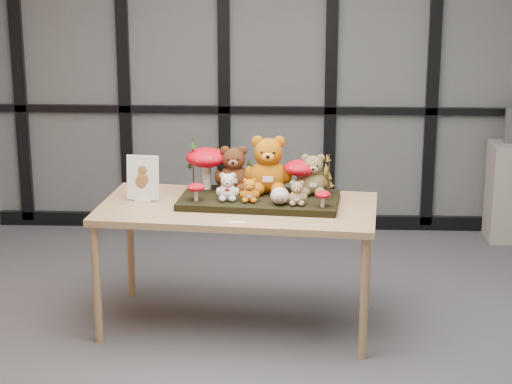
{
  "coord_description": "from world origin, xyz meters",
  "views": [
    {
      "loc": [
        0.14,
        -5.28,
        2.51
      ],
      "look_at": [
        -0.09,
        0.33,
        0.93
      ],
      "focal_mm": 65.0,
      "sensor_mm": 36.0,
      "label": 1
    }
  ],
  "objects_px": {
    "bear_beige_small": "(297,191)",
    "plush_cream_hedgehog": "(280,195)",
    "bear_tan_back": "(313,172)",
    "bear_white_bow": "(228,185)",
    "bear_brown_medium": "(234,166)",
    "mushroom_front_left": "(196,191)",
    "display_table": "(238,215)",
    "bear_pooh_yellow": "(268,161)",
    "mushroom_back_left": "(207,166)",
    "diorama_tray": "(259,200)",
    "mushroom_back_right": "(300,175)",
    "mushroom_front_right": "(323,198)",
    "sign_holder": "(143,180)",
    "bear_small_yellow": "(250,189)"
  },
  "relations": [
    {
      "from": "bear_tan_back",
      "to": "mushroom_back_right",
      "type": "distance_m",
      "value": 0.08
    },
    {
      "from": "bear_beige_small",
      "to": "bear_pooh_yellow",
      "type": "bearing_deg",
      "value": 128.7
    },
    {
      "from": "bear_small_yellow",
      "to": "sign_holder",
      "type": "bearing_deg",
      "value": 174.86
    },
    {
      "from": "bear_beige_small",
      "to": "plush_cream_hedgehog",
      "type": "xyz_separation_m",
      "value": [
        -0.11,
        0.01,
        -0.03
      ]
    },
    {
      "from": "diorama_tray",
      "to": "sign_holder",
      "type": "distance_m",
      "value": 0.77
    },
    {
      "from": "bear_tan_back",
      "to": "display_table",
      "type": "bearing_deg",
      "value": -157.69
    },
    {
      "from": "diorama_tray",
      "to": "mushroom_front_left",
      "type": "relative_size",
      "value": 8.1
    },
    {
      "from": "bear_brown_medium",
      "to": "bear_tan_back",
      "type": "bearing_deg",
      "value": 0.04
    },
    {
      "from": "bear_tan_back",
      "to": "mushroom_front_left",
      "type": "xyz_separation_m",
      "value": [
        -0.74,
        -0.19,
        -0.08
      ]
    },
    {
      "from": "bear_brown_medium",
      "to": "mushroom_front_right",
      "type": "xyz_separation_m",
      "value": [
        0.57,
        -0.34,
        -0.11
      ]
    },
    {
      "from": "mushroom_front_right",
      "to": "sign_holder",
      "type": "relative_size",
      "value": 0.37
    },
    {
      "from": "mushroom_front_left",
      "to": "plush_cream_hedgehog",
      "type": "bearing_deg",
      "value": -5.71
    },
    {
      "from": "bear_small_yellow",
      "to": "mushroom_back_right",
      "type": "relative_size",
      "value": 0.68
    },
    {
      "from": "bear_tan_back",
      "to": "plush_cream_hedgehog",
      "type": "distance_m",
      "value": 0.33
    },
    {
      "from": "display_table",
      "to": "bear_brown_medium",
      "type": "xyz_separation_m",
      "value": [
        -0.03,
        0.19,
        0.27
      ]
    },
    {
      "from": "diorama_tray",
      "to": "mushroom_back_left",
      "type": "height_order",
      "value": "mushroom_back_left"
    },
    {
      "from": "bear_beige_small",
      "to": "sign_holder",
      "type": "relative_size",
      "value": 0.56
    },
    {
      "from": "bear_brown_medium",
      "to": "bear_small_yellow",
      "type": "relative_size",
      "value": 2.01
    },
    {
      "from": "diorama_tray",
      "to": "mushroom_front_left",
      "type": "bearing_deg",
      "value": -160.23
    },
    {
      "from": "plush_cream_hedgehog",
      "to": "bear_white_bow",
      "type": "bearing_deg",
      "value": 172.74
    },
    {
      "from": "display_table",
      "to": "mushroom_front_left",
      "type": "relative_size",
      "value": 14.72
    },
    {
      "from": "display_table",
      "to": "plush_cream_hedgehog",
      "type": "relative_size",
      "value": 15.68
    },
    {
      "from": "bear_beige_small",
      "to": "plush_cream_hedgehog",
      "type": "distance_m",
      "value": 0.11
    },
    {
      "from": "bear_white_bow",
      "to": "mushroom_back_left",
      "type": "xyz_separation_m",
      "value": [
        -0.16,
        0.27,
        0.05
      ]
    },
    {
      "from": "bear_tan_back",
      "to": "bear_white_bow",
      "type": "distance_m",
      "value": 0.57
    },
    {
      "from": "display_table",
      "to": "mushroom_back_left",
      "type": "distance_m",
      "value": 0.42
    },
    {
      "from": "bear_pooh_yellow",
      "to": "mushroom_back_left",
      "type": "relative_size",
      "value": 1.36
    },
    {
      "from": "mushroom_front_right",
      "to": "bear_white_bow",
      "type": "bearing_deg",
      "value": 168.21
    },
    {
      "from": "sign_holder",
      "to": "display_table",
      "type": "bearing_deg",
      "value": -0.59
    },
    {
      "from": "plush_cream_hedgehog",
      "to": "bear_small_yellow",
      "type": "bearing_deg",
      "value": 171.28
    },
    {
      "from": "plush_cream_hedgehog",
      "to": "mushroom_front_left",
      "type": "xyz_separation_m",
      "value": [
        -0.53,
        0.05,
        0.0
      ]
    },
    {
      "from": "bear_pooh_yellow",
      "to": "bear_beige_small",
      "type": "height_order",
      "value": "bear_pooh_yellow"
    },
    {
      "from": "bear_tan_back",
      "to": "mushroom_back_right",
      "type": "height_order",
      "value": "bear_tan_back"
    },
    {
      "from": "diorama_tray",
      "to": "bear_tan_back",
      "type": "distance_m",
      "value": 0.39
    },
    {
      "from": "mushroom_back_right",
      "to": "mushroom_front_right",
      "type": "relative_size",
      "value": 2.19
    },
    {
      "from": "bear_brown_medium",
      "to": "bear_beige_small",
      "type": "bearing_deg",
      "value": -30.45
    },
    {
      "from": "display_table",
      "to": "mushroom_back_left",
      "type": "xyz_separation_m",
      "value": [
        -0.22,
        0.24,
        0.26
      ]
    },
    {
      "from": "bear_brown_medium",
      "to": "bear_white_bow",
      "type": "relative_size",
      "value": 1.69
    },
    {
      "from": "diorama_tray",
      "to": "bear_white_bow",
      "type": "xyz_separation_m",
      "value": [
        -0.2,
        -0.08,
        0.12
      ]
    },
    {
      "from": "mushroom_back_right",
      "to": "mushroom_front_left",
      "type": "distance_m",
      "value": 0.69
    },
    {
      "from": "plush_cream_hedgehog",
      "to": "mushroom_front_right",
      "type": "distance_m",
      "value": 0.27
    },
    {
      "from": "mushroom_front_right",
      "to": "mushroom_back_left",
      "type": "bearing_deg",
      "value": 152.73
    },
    {
      "from": "bear_small_yellow",
      "to": "mushroom_front_right",
      "type": "distance_m",
      "value": 0.47
    },
    {
      "from": "bear_brown_medium",
      "to": "mushroom_back_right",
      "type": "bearing_deg",
      "value": -0.13
    },
    {
      "from": "sign_holder",
      "to": "bear_white_bow",
      "type": "bearing_deg",
      "value": -3.82
    },
    {
      "from": "bear_beige_small",
      "to": "mushroom_front_left",
      "type": "bearing_deg",
      "value": -179.74
    },
    {
      "from": "bear_pooh_yellow",
      "to": "mushroom_front_right",
      "type": "xyz_separation_m",
      "value": [
        0.35,
        -0.33,
        -0.15
      ]
    },
    {
      "from": "mushroom_front_left",
      "to": "bear_beige_small",
      "type": "bearing_deg",
      "value": -5.42
    },
    {
      "from": "mushroom_front_left",
      "to": "mushroom_front_right",
      "type": "bearing_deg",
      "value": -7.27
    },
    {
      "from": "bear_tan_back",
      "to": "mushroom_back_left",
      "type": "relative_size",
      "value": 0.96
    }
  ]
}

